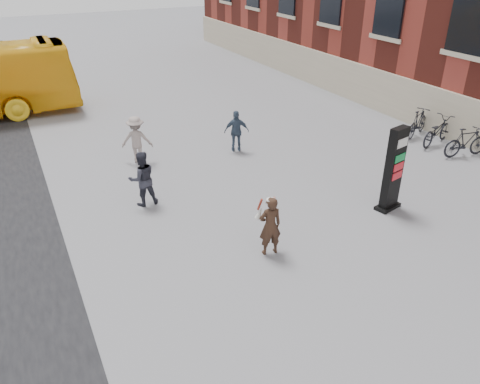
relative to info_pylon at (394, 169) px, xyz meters
name	(u,v)px	position (x,y,z in m)	size (l,w,h in m)	color
ground	(297,254)	(-3.55, -0.75, -1.22)	(100.00, 100.00, 0.00)	#9E9EA3
info_pylon	(394,169)	(0.00, 0.00, 0.00)	(0.85, 0.55, 2.44)	black
woman	(270,225)	(-4.14, -0.38, -0.43)	(0.64, 0.59, 1.54)	black
pedestrian_a	(142,179)	(-6.15, 3.38, -0.40)	(0.79, 0.62, 1.63)	#2C2D38
pedestrian_b	(137,139)	(-5.45, 6.44, -0.40)	(1.05, 0.60, 1.62)	gray
pedestrian_c	(237,131)	(-1.98, 5.76, -0.46)	(0.88, 0.37, 1.51)	#3B4C61
bike_5	(466,142)	(5.05, 1.64, -0.68)	(0.50, 1.78, 1.07)	black
bike_6	(437,131)	(5.05, 2.96, -0.70)	(0.69, 1.97, 1.04)	black
bike_7	(418,123)	(5.05, 3.91, -0.68)	(0.51, 1.80, 1.08)	black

